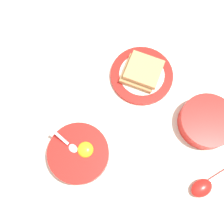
% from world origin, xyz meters
% --- Properties ---
extents(ground_plane, '(3.00, 3.00, 0.00)m').
position_xyz_m(ground_plane, '(0.00, 0.00, 0.00)').
color(ground_plane, silver).
extents(egg_bowl, '(0.16, 0.16, 0.07)m').
position_xyz_m(egg_bowl, '(0.06, 0.12, 0.02)').
color(egg_bowl, red).
rests_on(egg_bowl, ground_plane).
extents(toast_plate, '(0.18, 0.18, 0.01)m').
position_xyz_m(toast_plate, '(0.08, -0.17, 0.01)').
color(toast_plate, red).
rests_on(toast_plate, ground_plane).
extents(toast_sandwich, '(0.13, 0.13, 0.03)m').
position_xyz_m(toast_sandwich, '(0.09, -0.17, 0.03)').
color(toast_sandwich, tan).
rests_on(toast_sandwich, toast_plate).
extents(soup_spoon, '(0.07, 0.15, 0.03)m').
position_xyz_m(soup_spoon, '(-0.24, -0.04, 0.01)').
color(soup_spoon, red).
rests_on(soup_spoon, ground_plane).
extents(congee_bowl, '(0.15, 0.15, 0.04)m').
position_xyz_m(congee_bowl, '(-0.14, -0.18, 0.02)').
color(congee_bowl, red).
rests_on(congee_bowl, ground_plane).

